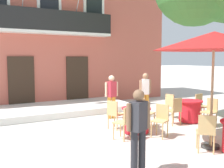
{
  "coord_description": "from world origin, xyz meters",
  "views": [
    {
      "loc": [
        -4.43,
        -6.82,
        2.2
      ],
      "look_at": [
        0.14,
        1.28,
        1.3
      ],
      "focal_mm": 42.01,
      "sensor_mm": 36.0,
      "label": 1
    }
  ],
  "objects": [
    {
      "name": "ground_plane",
      "position": [
        0.0,
        0.0,
        0.0
      ],
      "size": [
        120.0,
        120.0,
        0.0
      ],
      "primitive_type": "plane",
      "color": "beige"
    },
    {
      "name": "cafe_umbrella",
      "position": [
        0.8,
        -2.51,
        2.61
      ],
      "size": [
        2.9,
        2.9,
        2.85
      ],
      "color": "#997A56",
      "rests_on": "ground"
    },
    {
      "name": "pedestrian_near_entrance",
      "position": [
        0.24,
        1.5,
        0.9
      ],
      "size": [
        0.53,
        0.32,
        1.6
      ],
      "color": "gold",
      "rests_on": "ground"
    },
    {
      "name": "cafe_chair_middle_3",
      "position": [
        2.16,
        0.4,
        0.53
      ],
      "size": [
        0.45,
        0.45,
        0.91
      ],
      "color": "tan",
      "rests_on": "ground"
    },
    {
      "name": "building_facade",
      "position": [
        -0.99,
        6.99,
        3.75
      ],
      "size": [
        13.0,
        5.09,
        7.5
      ],
      "color": "#BC5B4C",
      "rests_on": "ground"
    },
    {
      "name": "cafe_chair_middle_2",
      "position": [
        3.07,
        -0.17,
        0.53
      ],
      "size": [
        0.44,
        0.44,
        0.91
      ],
      "color": "tan",
      "rests_on": "ground"
    },
    {
      "name": "cafe_chair_front_2",
      "position": [
        0.43,
        -2.69,
        0.53
      ],
      "size": [
        0.56,
        0.56,
        0.91
      ],
      "color": "tan",
      "rests_on": "ground"
    },
    {
      "name": "cafe_table_near_tree",
      "position": [
        -0.06,
        -0.54,
        0.39
      ],
      "size": [
        0.86,
        0.86,
        0.76
      ],
      "color": "red",
      "rests_on": "ground"
    },
    {
      "name": "cafe_chair_near_tree_2",
      "position": [
        -0.43,
        0.12,
        0.53
      ],
      "size": [
        0.53,
        0.53,
        0.91
      ],
      "color": "tan",
      "rests_on": "ground"
    },
    {
      "name": "cafe_chair_near_tree_0",
      "position": [
        0.33,
        -1.18,
        0.53
      ],
      "size": [
        0.53,
        0.53,
        0.91
      ],
      "color": "tan",
      "rests_on": "ground"
    },
    {
      "name": "cafe_table_middle",
      "position": [
        2.34,
        -0.33,
        0.39
      ],
      "size": [
        0.86,
        0.86,
        0.76
      ],
      "color": "red",
      "rests_on": "ground"
    },
    {
      "name": "cafe_chair_near_tree_1",
      "position": [
        0.57,
        -0.13,
        0.53
      ],
      "size": [
        0.54,
        0.54,
        0.91
      ],
      "color": "tan",
      "rests_on": "ground"
    },
    {
      "name": "pedestrian_mid_plaza",
      "position": [
        -1.58,
        -2.8,
        0.92
      ],
      "size": [
        0.53,
        0.34,
        1.62
      ],
      "color": "#232328",
      "rests_on": "ground"
    },
    {
      "name": "cafe_chair_near_tree_3",
      "position": [
        -0.71,
        -0.92,
        0.53
      ],
      "size": [
        0.53,
        0.53,
        0.91
      ],
      "color": "tan",
      "rests_on": "ground"
    },
    {
      "name": "entrance_step_platform",
      "position": [
        -0.99,
        3.63,
        0.12
      ],
      "size": [
        5.85,
        2.75,
        0.25
      ],
      "primitive_type": "cube",
      "color": "silver",
      "rests_on": "ground"
    },
    {
      "name": "cafe_chair_middle_0",
      "position": [
        1.59,
        -0.4,
        0.53
      ],
      "size": [
        0.41,
        0.41,
        0.91
      ],
      "color": "tan",
      "rests_on": "ground"
    },
    {
      "name": "pedestrian_by_tree",
      "position": [
        1.49,
        1.11,
        0.94
      ],
      "size": [
        0.53,
        0.4,
        1.66
      ],
      "color": "gold",
      "rests_on": "ground"
    },
    {
      "name": "cafe_chair_middle_1",
      "position": [
        2.5,
        -1.07,
        0.53
      ],
      "size": [
        0.44,
        0.44,
        0.91
      ],
      "color": "tan",
      "rests_on": "ground"
    }
  ]
}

